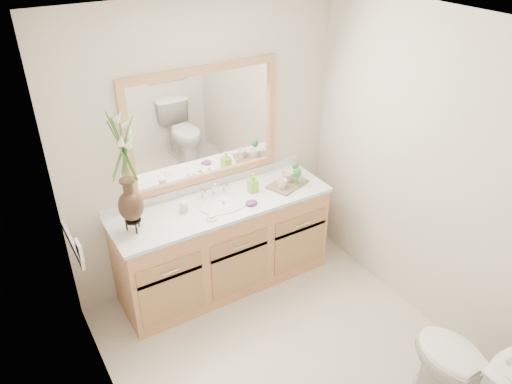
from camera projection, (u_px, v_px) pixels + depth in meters
floor at (289, 358)px, 3.73m from camera, size 2.60×2.60×0.00m
ceiling at (306, 28)px, 2.51m from camera, size 2.40×2.60×0.02m
wall_back at (204, 149)px, 4.08m from camera, size 2.40×0.02×2.40m
wall_front at (469, 370)px, 2.16m from camera, size 2.40×0.02×2.40m
wall_left at (107, 293)px, 2.58m from camera, size 0.02×2.60×2.40m
wall_right at (430, 177)px, 3.65m from camera, size 0.02×2.60×2.40m
vanity at (224, 245)px, 4.27m from camera, size 1.80×0.55×0.80m
counter at (222, 204)px, 4.06m from camera, size 1.84×0.57×0.03m
sink at (223, 209)px, 4.07m from camera, size 0.38×0.34×0.23m
mirror at (204, 126)px, 3.96m from camera, size 1.32×0.04×0.97m
switch_plate at (79, 250)px, 3.26m from camera, size 0.02×0.12×0.12m
toilet at (464, 371)px, 3.18m from camera, size 0.42×0.75×0.74m
flower_vase at (124, 158)px, 3.41m from camera, size 0.22×0.22×0.89m
tumbler at (184, 206)px, 3.92m from camera, size 0.07×0.07×0.09m
soap_dish at (212, 218)px, 3.85m from camera, size 0.09×0.09×0.03m
soap_bottle at (253, 183)px, 4.17m from camera, size 0.07×0.08×0.15m
purple_dish at (251, 203)px, 4.02m from camera, size 0.12×0.11×0.04m
tray at (287, 184)px, 4.30m from camera, size 0.39×0.32×0.02m
mug_left at (282, 183)px, 4.21m from camera, size 0.11×0.11×0.09m
mug_right at (286, 177)px, 4.30m from camera, size 0.13×0.13×0.10m
goblet_front at (297, 174)px, 4.24m from camera, size 0.07×0.07×0.15m
goblet_back at (295, 167)px, 4.37m from camera, size 0.06×0.06×0.13m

